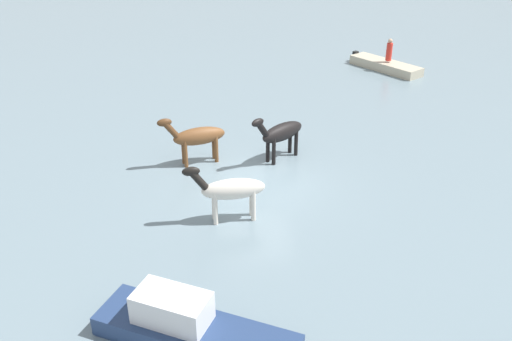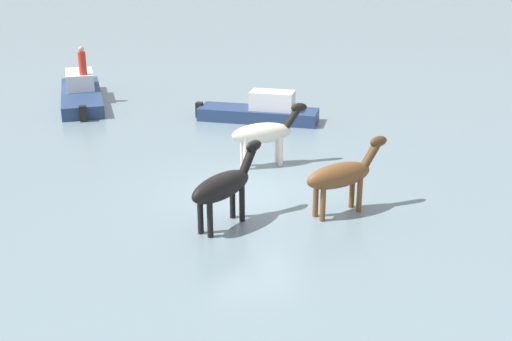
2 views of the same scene
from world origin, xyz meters
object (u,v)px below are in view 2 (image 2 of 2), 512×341
(person_boatman_standing, at_px, (82,62))
(horse_chestnut_trailing, at_px, (224,186))
(horse_gray_outer, at_px, (264,133))
(boat_skiff_near, at_px, (261,113))
(boat_tender_starboard, at_px, (81,95))
(horse_dark_mare, at_px, (342,175))

(person_boatman_standing, bearing_deg, horse_chestnut_trailing, -165.73)
(person_boatman_standing, bearing_deg, horse_gray_outer, -150.07)
(boat_skiff_near, distance_m, person_boatman_standing, 8.17)
(horse_chestnut_trailing, bearing_deg, boat_tender_starboard, 67.94)
(horse_chestnut_trailing, bearing_deg, horse_gray_outer, 25.82)
(horse_chestnut_trailing, distance_m, boat_skiff_near, 9.47)
(horse_gray_outer, relative_size, person_boatman_standing, 2.06)
(horse_chestnut_trailing, bearing_deg, horse_dark_mare, -36.49)
(horse_dark_mare, xyz_separation_m, boat_tender_starboard, (13.54, 6.63, -0.72))
(horse_gray_outer, xyz_separation_m, person_boatman_standing, (9.51, 5.47, 0.73))
(boat_skiff_near, bearing_deg, horse_chestnut_trailing, -82.62)
(horse_chestnut_trailing, xyz_separation_m, boat_skiff_near, (8.89, -3.18, -0.74))
(boat_tender_starboard, bearing_deg, horse_dark_mare, -156.08)
(boat_skiff_near, bearing_deg, person_boatman_standing, 172.27)
(horse_chestnut_trailing, height_order, boat_skiff_near, horse_chestnut_trailing)
(boat_skiff_near, bearing_deg, horse_gray_outer, -75.92)
(boat_tender_starboard, distance_m, boat_skiff_near, 8.23)
(horse_gray_outer, bearing_deg, boat_skiff_near, 71.83)
(horse_gray_outer, xyz_separation_m, boat_skiff_near, (4.92, -1.13, -0.73))
(boat_skiff_near, height_order, person_boatman_standing, person_boatman_standing)
(boat_tender_starboard, bearing_deg, horse_chestnut_trailing, -167.30)
(horse_dark_mare, relative_size, horse_gray_outer, 1.00)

